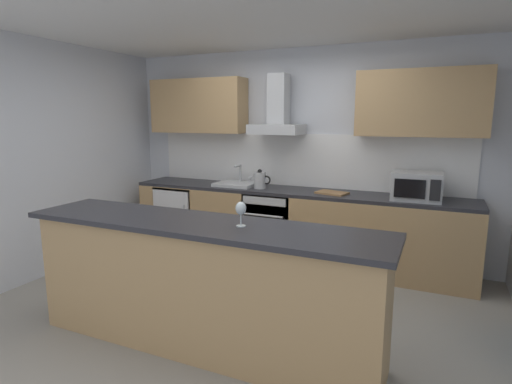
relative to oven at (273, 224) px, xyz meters
name	(u,v)px	position (x,y,z in m)	size (l,w,h in m)	color
ground	(238,311)	(0.23, -1.42, -0.47)	(5.71, 4.53, 0.02)	gray
ceiling	(236,12)	(0.23, -1.42, 2.15)	(5.71, 4.53, 0.02)	white
wall_back	(302,154)	(0.23, 0.41, 0.84)	(5.71, 0.12, 2.60)	silver
wall_left	(43,160)	(-2.19, -1.42, 0.84)	(0.12, 4.53, 2.60)	silver
backsplash_tile	(300,160)	(0.23, 0.33, 0.77)	(4.00, 0.02, 0.66)	white
counter_back	(291,226)	(0.23, 0.03, -0.01)	(4.15, 0.60, 0.90)	tan
counter_island	(201,285)	(0.25, -2.09, 0.05)	(2.85, 0.64, 1.00)	tan
upper_cabinets	(297,105)	(0.23, 0.18, 1.45)	(4.09, 0.32, 0.70)	tan
oven	(273,224)	(0.00, 0.00, 0.00)	(0.60, 0.62, 0.80)	slate
refrigerator	(183,216)	(-1.33, 0.00, -0.03)	(0.58, 0.60, 0.85)	white
microwave	(417,186)	(1.64, -0.03, 0.59)	(0.50, 0.38, 0.30)	#B7BABC
sink	(236,184)	(-0.51, 0.01, 0.47)	(0.50, 0.40, 0.26)	silver
kettle	(260,180)	(-0.16, -0.03, 0.55)	(0.29, 0.15, 0.24)	#B7BABC
range_hood	(278,115)	(0.00, 0.13, 1.33)	(0.62, 0.45, 0.72)	#B7BABC
wine_glass	(241,209)	(0.59, -2.07, 0.67)	(0.08, 0.08, 0.18)	silver
chopping_board	(332,193)	(0.74, -0.02, 0.45)	(0.34, 0.22, 0.02)	#9E7247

